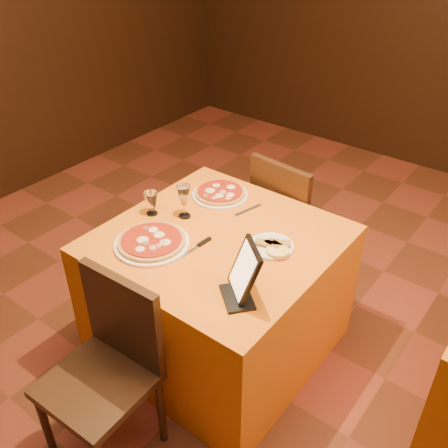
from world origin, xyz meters
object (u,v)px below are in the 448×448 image
Objects in this scene: water_glass at (151,203)px; tablet at (245,270)px; chair_main_near at (97,384)px; pizza_far at (220,194)px; main_table at (219,293)px; wine_glass at (184,201)px; pizza_near at (152,242)px; chair_main_far at (295,219)px.

tablet is (0.76, -0.21, 0.06)m from water_glass.
chair_main_near is 2.85× the size of pizza_far.
main_table is 4.51× the size of tablet.
pizza_far is at bearing 86.96° from wine_glass.
chair_main_near reaches higher than water_glass.
tablet reaches higher than pizza_near.
chair_main_far reaches higher than pizza_far.
main_table is 1.21× the size of chair_main_far.
pizza_near is at bearing 84.10° from chair_main_far.
pizza_near reaches higher than main_table.
chair_main_near is 0.96m from water_glass.
chair_main_far is at bearing 63.43° from water_glass.
chair_main_near is at bearing -90.00° from main_table.
wine_glass is 1.46× the size of water_glass.
tablet is (0.34, -0.26, 0.49)m from main_table.
pizza_far is (-0.25, 1.16, 0.31)m from chair_main_near.
pizza_far reaches higher than main_table.
tablet is at bearing -36.82° from main_table.
chair_main_near is at bearing 95.98° from chair_main_far.
main_table is 0.54m from wine_glass.
chair_main_near is 0.70m from pizza_near.
wine_glass is at bearing 76.63° from chair_main_far.
pizza_far is at bearing 65.48° from water_glass.
water_glass is at bearing 69.41° from chair_main_far.
main_table is 0.65m from tablet.
chair_main_far is at bearing 61.81° from pizza_far.
main_table is at bearing -52.88° from pizza_far.
chair_main_near is at bearing -78.01° from pizza_far.
wine_glass reaches higher than pizza_far.
main_table is 3.45× the size of pizza_far.
tablet is at bearing -26.15° from wine_glass.
pizza_far is at bearing 92.83° from pizza_near.
chair_main_far reaches higher than main_table.
pizza_near is 1.16× the size of pizza_far.
wine_glass is at bearing 29.53° from water_glass.
chair_main_far is 1.00m from water_glass.
pizza_near is at bearing -81.49° from wine_glass.
chair_main_near is 0.99m from wine_glass.
chair_main_near is 4.79× the size of wine_glass.
chair_main_far is at bearing 78.12° from pizza_near.
pizza_far is 0.41m from water_glass.
wine_glass is at bearing 171.23° from main_table.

